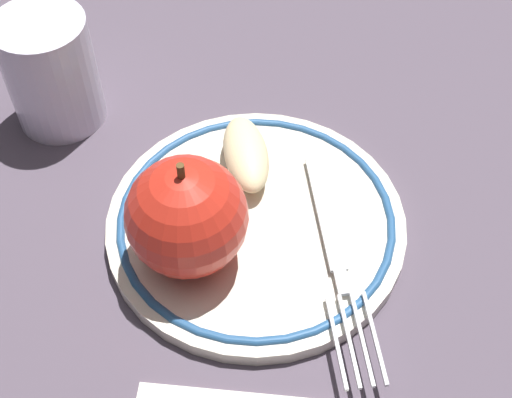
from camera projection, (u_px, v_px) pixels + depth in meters
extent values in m
plane|color=#534756|center=(255.00, 215.00, 0.51)|extent=(2.00, 2.00, 0.00)
cylinder|color=beige|center=(256.00, 224.00, 0.50)|extent=(0.21, 0.21, 0.01)
torus|color=#29578A|center=(256.00, 219.00, 0.50)|extent=(0.19, 0.19, 0.01)
sphere|color=red|center=(187.00, 217.00, 0.45)|extent=(0.08, 0.08, 0.08)
cylinder|color=brown|center=(181.00, 172.00, 0.41)|extent=(0.00, 0.00, 0.01)
ellipsoid|color=beige|center=(246.00, 154.00, 0.52)|extent=(0.07, 0.07, 0.02)
cube|color=silver|center=(325.00, 211.00, 0.50)|extent=(0.07, 0.08, 0.00)
cube|color=silver|center=(342.00, 283.00, 0.46)|extent=(0.02, 0.02, 0.00)
cube|color=silver|center=(336.00, 341.00, 0.43)|extent=(0.04, 0.05, 0.00)
cube|color=silver|center=(349.00, 340.00, 0.43)|extent=(0.04, 0.05, 0.00)
cube|color=silver|center=(362.00, 339.00, 0.44)|extent=(0.04, 0.05, 0.00)
cube|color=silver|center=(375.00, 337.00, 0.44)|extent=(0.04, 0.05, 0.00)
cylinder|color=silver|center=(55.00, 68.00, 0.54)|extent=(0.07, 0.07, 0.09)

